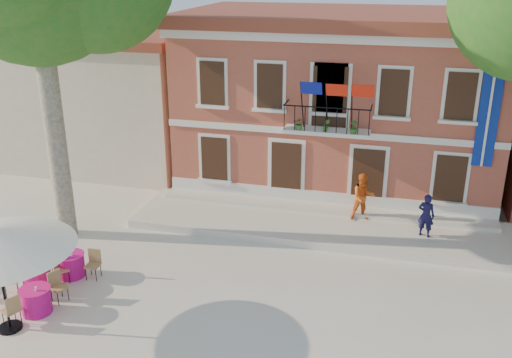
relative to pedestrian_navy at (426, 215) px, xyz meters
The scene contains 9 objects.
ground 7.24m from the pedestrian_navy, 144.08° to the right, with size 90.00×90.00×0.00m, color beige.
main_building 7.42m from the pedestrian_navy, 123.23° to the left, with size 13.50×9.59×7.50m.
neighbor_west 16.87m from the pedestrian_navy, 156.02° to the left, with size 9.40×9.40×6.40m.
terrace 3.92m from the pedestrian_navy, behind, with size 14.00×3.40×0.30m, color silver.
pedestrian_navy is the anchor object (origin of this frame).
pedestrian_orange 2.41m from the pedestrian_navy, 159.82° to the left, with size 0.89×0.69×1.82m, color #DD5E1A.
cafe_table_0 12.11m from the pedestrian_navy, 154.73° to the right, with size 1.94×0.90×0.95m.
cafe_table_1 13.01m from the pedestrian_navy, 146.19° to the right, with size 1.19×1.92×0.95m.
cafe_table_3 13.08m from the pedestrian_navy, 152.24° to the right, with size 1.72×1.58×0.95m.
Camera 1 is at (4.57, -14.94, 9.45)m, focal length 40.00 mm.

